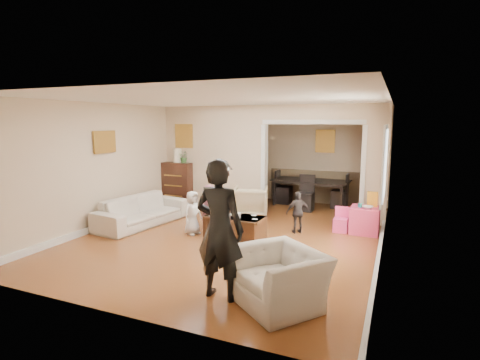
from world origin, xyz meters
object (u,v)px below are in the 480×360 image
at_px(coffee_table, 235,227).
at_px(child_kneel_b, 210,207).
at_px(cyan_cup, 360,205).
at_px(adult_person, 220,229).
at_px(child_kneel_a, 193,213).
at_px(play_table, 365,220).
at_px(dresser, 178,184).
at_px(coffee_cup, 239,215).
at_px(child_toddler, 298,212).
at_px(sofa, 142,211).
at_px(armchair_front, 279,278).
at_px(armchair_back, 251,202).
at_px(dining_table, 311,193).
at_px(table_lamp, 177,155).

relative_size(coffee_table, child_kneel_b, 1.19).
bearing_deg(coffee_table, cyan_cup, 28.97).
height_order(adult_person, child_kneel_a, adult_person).
xyz_separation_m(play_table, child_kneel_b, (-2.99, -0.96, 0.20)).
relative_size(dresser, play_table, 2.11).
xyz_separation_m(coffee_table, coffee_cup, (0.10, -0.05, 0.25)).
xyz_separation_m(dresser, cyan_cup, (4.66, -0.71, -0.01)).
bearing_deg(child_toddler, adult_person, 52.17).
distance_m(child_kneel_b, child_toddler, 1.81).
bearing_deg(play_table, child_toddler, -157.56).
xyz_separation_m(sofa, adult_person, (3.04, -2.41, 0.58)).
height_order(armchair_front, dresser, dresser).
xyz_separation_m(play_table, child_toddler, (-1.24, -0.51, 0.16)).
relative_size(armchair_back, dining_table, 0.40).
distance_m(coffee_table, play_table, 2.61).
distance_m(adult_person, child_kneel_a, 2.83).
bearing_deg(sofa, coffee_cup, -84.35).
height_order(armchair_back, dining_table, armchair_back).
bearing_deg(armchair_back, child_toddler, 130.91).
bearing_deg(child_kneel_b, sofa, 86.13).
bearing_deg(table_lamp, armchair_front, -45.91).
distance_m(coffee_cup, play_table, 2.56).
bearing_deg(coffee_table, adult_person, -70.71).
height_order(play_table, dining_table, dining_table).
bearing_deg(coffee_cup, play_table, 30.94).
xyz_separation_m(armchair_back, child_kneel_b, (-0.41, -1.29, 0.11)).
relative_size(sofa, child_kneel_a, 2.44).
height_order(armchair_back, dresser, dresser).
height_order(child_kneel_a, child_toddler, child_kneel_a).
distance_m(table_lamp, child_toddler, 3.83).
relative_size(adult_person, child_toddler, 2.10).
bearing_deg(child_kneel_b, child_kneel_a, 147.73).
bearing_deg(sofa, play_table, -67.01).
xyz_separation_m(table_lamp, child_kneel_b, (1.78, -1.62, -0.88)).
height_order(cyan_cup, child_kneel_b, child_kneel_b).
bearing_deg(dining_table, coffee_table, -98.99).
xyz_separation_m(dining_table, child_toddler, (0.31, -2.59, 0.08)).
distance_m(sofa, child_kneel_a, 1.38).
height_order(play_table, child_toddler, child_toddler).
distance_m(sofa, armchair_back, 2.47).
distance_m(coffee_table, child_kneel_a, 0.89).
xyz_separation_m(table_lamp, adult_person, (3.31, -4.30, -0.45)).
bearing_deg(armchair_front, cyan_cup, 118.39).
relative_size(armchair_front, adult_person, 0.58).
distance_m(dresser, cyan_cup, 4.72).
xyz_separation_m(armchair_front, coffee_table, (-1.58, 2.27, -0.13)).
distance_m(coffee_table, coffee_cup, 0.28).
bearing_deg(cyan_cup, coffee_table, -151.03).
xyz_separation_m(coffee_cup, cyan_cup, (2.09, 1.26, 0.11)).
xyz_separation_m(dresser, table_lamp, (0.00, 0.00, 0.76)).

